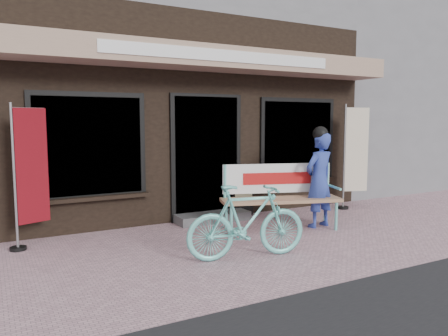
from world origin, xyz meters
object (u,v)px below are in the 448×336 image
bicycle (247,222)px  nobori_red (29,174)px  bench (279,191)px  nobori_cream (354,155)px  menu_stand (243,193)px  person (319,178)px

bicycle → nobori_red: 3.03m
bench → nobori_cream: 2.34m
nobori_red → menu_stand: size_ratio=2.48×
nobori_cream → menu_stand: nobori_cream is taller
person → nobori_red: 4.37m
menu_stand → nobori_red: bearing=-166.5°
bench → nobori_cream: size_ratio=0.96×
bench → person: size_ratio=1.19×
nobori_red → menu_stand: bearing=-15.8°
bicycle → menu_stand: bicycle is taller
bicycle → nobori_cream: bearing=-53.8°
bench → menu_stand: 1.10m
nobori_cream → menu_stand: (-2.25, 0.50, -0.65)m
bench → menu_stand: size_ratio=2.47×
bicycle → person: bearing=-55.3°
nobori_cream → nobori_red: bearing=-161.9°
person → bicycle: size_ratio=1.05×
bicycle → menu_stand: 2.51m
bicycle → nobori_red: size_ratio=0.80×
bench → menu_stand: bench is taller
person → nobori_cream: 1.82m
person → nobori_cream: nobori_cream is taller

